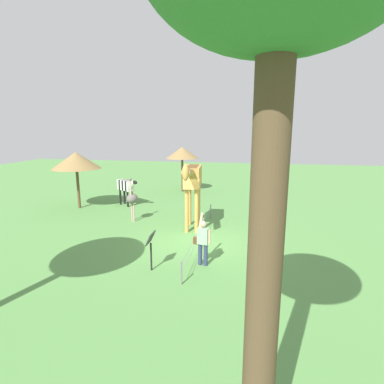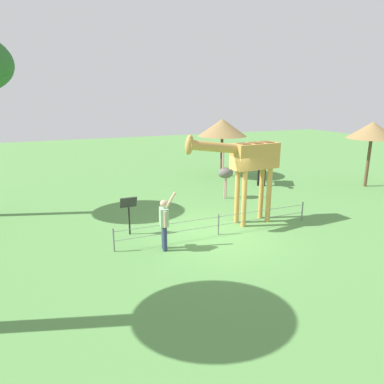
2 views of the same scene
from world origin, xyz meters
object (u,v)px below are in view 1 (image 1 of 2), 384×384
visitor (203,240)px  info_sign (151,243)px  giraffe (192,181)px  ostrich (132,199)px  zebra (126,187)px  shade_hut_far (182,153)px  shade_hut_near (76,161)px

visitor → info_sign: visitor is taller
giraffe → ostrich: 3.52m
zebra → shade_hut_far: (-4.77, 2.43, 1.71)m
giraffe → shade_hut_far: giraffe is taller
shade_hut_far → zebra: bearing=-27.0°
visitor → giraffe: bearing=-163.6°
shade_hut_near → ostrich: bearing=65.0°
zebra → ostrich: size_ratio=0.74×
shade_hut_far → info_sign: shade_hut_far is taller
ostrich → shade_hut_far: bearing=173.7°
shade_hut_near → zebra: bearing=112.8°
giraffe → info_sign: giraffe is taller
giraffe → info_sign: size_ratio=2.77×
shade_hut_far → giraffe: bearing=15.4°
ostrich → giraffe: bearing=75.3°
zebra → shade_hut_far: 5.62m
giraffe → info_sign: (4.18, -0.59, -1.37)m
visitor → shade_hut_far: 12.69m
shade_hut_near → shade_hut_far: 7.67m
zebra → giraffe: bearing=51.4°
giraffe → shade_hut_near: (-2.76, -7.33, 0.49)m
giraffe → shade_hut_near: bearing=-110.6°
visitor → zebra: 9.34m
ostrich → shade_hut_near: shade_hut_near is taller
giraffe → zebra: bearing=-128.6°
shade_hut_near → visitor: bearing=53.3°
shade_hut_far → info_sign: (12.79, 1.77, -1.92)m
shade_hut_near → info_sign: shade_hut_near is taller
visitor → shade_hut_near: (-6.23, -8.36, 1.91)m
visitor → info_sign: size_ratio=1.34×
info_sign → zebra: bearing=-152.3°
shade_hut_near → info_sign: bearing=44.2°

